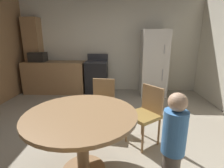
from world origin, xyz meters
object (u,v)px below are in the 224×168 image
(refrigerator, at_px, (154,63))
(chair_northeast, at_px, (146,111))
(person_child, at_px, (173,145))
(dining_table, at_px, (82,126))
(oven_range, at_px, (97,77))
(microwave, at_px, (38,57))
(chair_north, at_px, (103,101))

(refrigerator, distance_m, chair_northeast, 2.43)
(refrigerator, relative_size, person_child, 1.61)
(chair_northeast, bearing_deg, dining_table, 0.00)
(refrigerator, distance_m, dining_table, 3.29)
(oven_range, relative_size, person_child, 1.01)
(dining_table, distance_m, person_child, 0.97)
(chair_northeast, distance_m, person_child, 0.93)
(refrigerator, bearing_deg, person_child, -97.13)
(oven_range, relative_size, refrigerator, 0.62)
(oven_range, bearing_deg, dining_table, -85.55)
(microwave, bearing_deg, dining_table, -57.98)
(refrigerator, relative_size, chair_northeast, 2.02)
(refrigerator, height_order, microwave, refrigerator)
(chair_north, bearing_deg, dining_table, -0.00)
(oven_range, height_order, dining_table, oven_range)
(oven_range, relative_size, microwave, 2.50)
(refrigerator, xyz_separation_m, chair_northeast, (-0.52, -2.34, -0.38))
(person_child, bearing_deg, chair_north, -42.59)
(chair_northeast, bearing_deg, oven_range, -104.78)
(microwave, xyz_separation_m, chair_northeast, (2.72, -2.39, -0.53))
(chair_north, bearing_deg, person_child, 38.59)
(refrigerator, height_order, person_child, refrigerator)
(microwave, relative_size, chair_north, 0.51)
(person_child, bearing_deg, dining_table, 0.00)
(microwave, bearing_deg, person_child, -49.43)
(chair_north, relative_size, person_child, 0.80)
(microwave, xyz_separation_m, person_child, (2.83, -3.31, -0.45))
(chair_northeast, relative_size, chair_north, 1.00)
(chair_northeast, bearing_deg, refrigerator, -141.04)
(dining_table, bearing_deg, chair_northeast, 38.57)
(microwave, bearing_deg, chair_north, -44.62)
(oven_range, bearing_deg, chair_northeast, -66.21)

